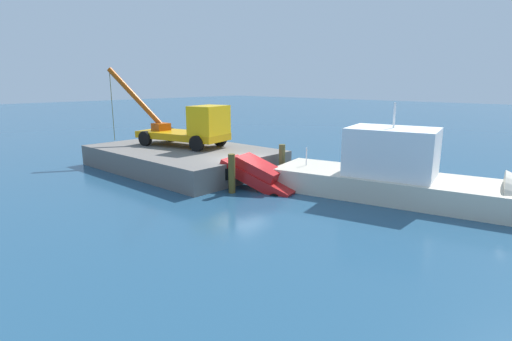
{
  "coord_description": "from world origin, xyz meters",
  "views": [
    {
      "loc": [
        15.46,
        -16.03,
        5.66
      ],
      "look_at": [
        0.9,
        0.02,
        0.8
      ],
      "focal_mm": 28.03,
      "sensor_mm": 36.0,
      "label": 1
    }
  ],
  "objects_px": {
    "salvaged_car": "(259,176)",
    "crane_truck": "(191,127)",
    "dock_worker": "(222,133)",
    "moored_yacht": "(446,196)"
  },
  "relations": [
    {
      "from": "dock_worker",
      "to": "crane_truck",
      "type": "bearing_deg",
      "value": -123.03
    },
    {
      "from": "crane_truck",
      "to": "salvaged_car",
      "type": "relative_size",
      "value": 1.94
    },
    {
      "from": "salvaged_car",
      "to": "crane_truck",
      "type": "bearing_deg",
      "value": 170.16
    },
    {
      "from": "crane_truck",
      "to": "salvaged_car",
      "type": "bearing_deg",
      "value": -9.84
    },
    {
      "from": "dock_worker",
      "to": "salvaged_car",
      "type": "relative_size",
      "value": 0.39
    },
    {
      "from": "dock_worker",
      "to": "salvaged_car",
      "type": "xyz_separation_m",
      "value": [
        6.08,
        -2.98,
        -1.51
      ]
    },
    {
      "from": "dock_worker",
      "to": "moored_yacht",
      "type": "distance_m",
      "value": 14.6
    },
    {
      "from": "crane_truck",
      "to": "moored_yacht",
      "type": "relative_size",
      "value": 0.56
    },
    {
      "from": "crane_truck",
      "to": "dock_worker",
      "type": "distance_m",
      "value": 2.11
    },
    {
      "from": "crane_truck",
      "to": "salvaged_car",
      "type": "height_order",
      "value": "crane_truck"
    }
  ]
}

